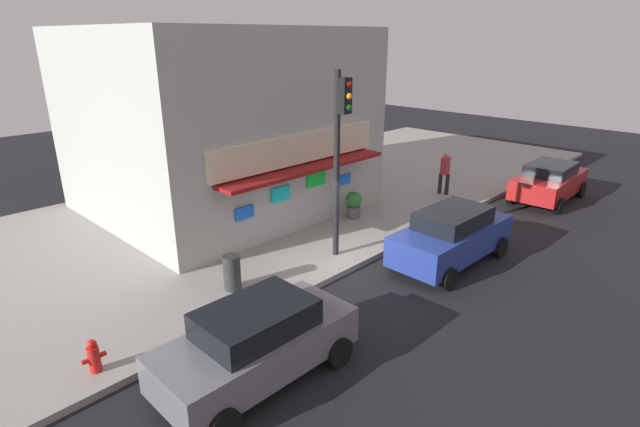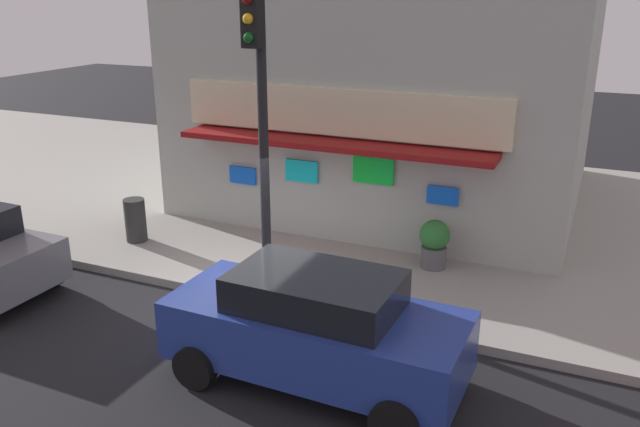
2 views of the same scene
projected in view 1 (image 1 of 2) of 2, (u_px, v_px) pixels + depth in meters
name	position (u px, v px, depth m)	size (l,w,h in m)	color
ground_plane	(356.00, 270.00, 14.22)	(59.55, 59.55, 0.00)	black
sidewalk	(232.00, 217.00, 18.10)	(39.70, 11.95, 0.17)	gray
corner_building	(221.00, 120.00, 18.29)	(9.18, 9.25, 6.55)	#ADB2A8
traffic_light	(340.00, 142.00, 13.62)	(0.32, 0.58, 5.42)	black
fire_hydrant	(94.00, 356.00, 9.58)	(0.47, 0.23, 0.72)	red
trash_can	(232.00, 272.00, 12.69)	(0.45, 0.45, 0.94)	#2D2D2D
pedestrian	(445.00, 170.00, 20.17)	(0.61, 0.48, 1.82)	black
potted_plant_by_doorway	(353.00, 204.00, 17.68)	(0.59, 0.59, 0.98)	#59595B
parked_car_red	(549.00, 181.00, 19.98)	(4.12, 2.14, 1.56)	#AD1E1E
parked_car_blue	(451.00, 236.00, 14.40)	(4.27, 2.02, 1.69)	navy
parked_car_grey	(257.00, 342.00, 9.47)	(4.07, 1.98, 1.63)	slate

